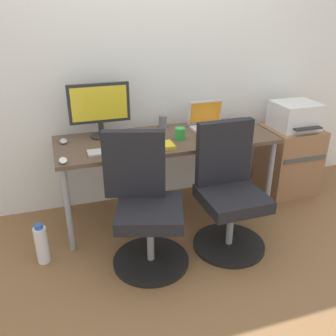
{
  "coord_description": "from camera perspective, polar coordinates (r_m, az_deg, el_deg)",
  "views": [
    {
      "loc": [
        -0.84,
        -2.66,
        1.72
      ],
      "look_at": [
        0.0,
        -0.05,
        0.46
      ],
      "focal_mm": 39.44,
      "sensor_mm": 36.0,
      "label": 1
    }
  ],
  "objects": [
    {
      "name": "ground_plane",
      "position": [
        3.28,
        -0.27,
        -6.92
      ],
      "size": [
        5.28,
        5.28,
        0.0
      ],
      "primitive_type": "plane",
      "color": "brown"
    },
    {
      "name": "back_wall",
      "position": [
        3.21,
        -2.61,
        17.17
      ],
      "size": [
        4.4,
        0.04,
        2.6
      ],
      "primitive_type": "cube",
      "color": "white",
      "rests_on": "ground"
    },
    {
      "name": "desk",
      "position": [
        2.99,
        -0.29,
        3.59
      ],
      "size": [
        1.75,
        0.65,
        0.7
      ],
      "color": "brown",
      "rests_on": "ground"
    },
    {
      "name": "office_chair_left",
      "position": [
        2.54,
        -3.6,
        -6.09
      ],
      "size": [
        0.55,
        0.55,
        0.94
      ],
      "color": "black",
      "rests_on": "ground"
    },
    {
      "name": "office_chair_right",
      "position": [
        2.74,
        9.36,
        -3.91
      ],
      "size": [
        0.54,
        0.54,
        0.94
      ],
      "color": "black",
      "rests_on": "ground"
    },
    {
      "name": "side_cabinet",
      "position": [
        3.71,
        18.12,
        1.23
      ],
      "size": [
        0.48,
        0.46,
        0.63
      ],
      "color": "#996B47",
      "rests_on": "ground"
    },
    {
      "name": "printer",
      "position": [
        3.57,
        19.05,
        7.67
      ],
      "size": [
        0.38,
        0.4,
        0.24
      ],
      "color": "silver",
      "rests_on": "side_cabinet"
    },
    {
      "name": "water_bottle_on_floor",
      "position": [
        2.79,
        -18.94,
        -11.09
      ],
      "size": [
        0.09,
        0.09,
        0.31
      ],
      "color": "white",
      "rests_on": "ground"
    },
    {
      "name": "desktop_monitor",
      "position": [
        2.97,
        -10.56,
        9.32
      ],
      "size": [
        0.48,
        0.18,
        0.43
      ],
      "color": "#262626",
      "rests_on": "desk"
    },
    {
      "name": "open_laptop",
      "position": [
        3.2,
        6.28,
        7.09
      ],
      "size": [
        0.31,
        0.26,
        0.23
      ],
      "color": "silver",
      "rests_on": "desk"
    },
    {
      "name": "keyboard_by_monitor",
      "position": [
        2.71,
        -8.75,
        2.6
      ],
      "size": [
        0.34,
        0.12,
        0.02
      ],
      "primitive_type": "cube",
      "color": "#B7B7B7",
      "rests_on": "desk"
    },
    {
      "name": "keyboard_by_laptop",
      "position": [
        2.99,
        7.84,
        4.74
      ],
      "size": [
        0.34,
        0.12,
        0.02
      ],
      "primitive_type": "cube",
      "color": "#B7B7B7",
      "rests_on": "desk"
    },
    {
      "name": "mouse_by_monitor",
      "position": [
        2.97,
        -15.85,
        4.03
      ],
      "size": [
        0.06,
        0.1,
        0.03
      ],
      "primitive_type": "ellipsoid",
      "color": "#B7B7B7",
      "rests_on": "desk"
    },
    {
      "name": "mouse_by_laptop",
      "position": [
        2.61,
        -15.91,
        1.14
      ],
      "size": [
        0.06,
        0.1,
        0.03
      ],
      "primitive_type": "ellipsoid",
      "color": "silver",
      "rests_on": "desk"
    },
    {
      "name": "coffee_mug",
      "position": [
        2.93,
        1.87,
        5.34
      ],
      "size": [
        0.08,
        0.08,
        0.09
      ],
      "primitive_type": "cylinder",
      "color": "green",
      "rests_on": "desk"
    },
    {
      "name": "pen_cup",
      "position": [
        3.21,
        -0.79,
        7.22
      ],
      "size": [
        0.07,
        0.07,
        0.1
      ],
      "primitive_type": "cylinder",
      "color": "slate",
      "rests_on": "desk"
    },
    {
      "name": "notebook",
      "position": [
        2.77,
        -1.28,
        3.44
      ],
      "size": [
        0.21,
        0.15,
        0.03
      ],
      "primitive_type": "cube",
      "color": "yellow",
      "rests_on": "desk"
    }
  ]
}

